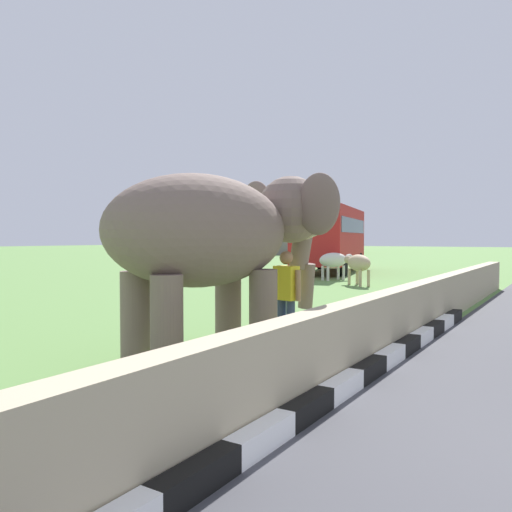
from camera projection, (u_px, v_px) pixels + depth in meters
striped_curb at (286, 422)px, 4.82m from camera, size 16.20×0.20×0.24m
barrier_parapet at (350, 338)px, 6.95m from camera, size 28.00×0.36×1.00m
elephant at (220, 234)px, 7.82m from camera, size 4.08×2.95×2.95m
person_handler at (286, 294)px, 8.67m from camera, size 0.32×0.62×1.66m
bus_red at (331, 234)px, 27.73m from camera, size 8.84×4.36×3.50m
cow_near at (358, 263)px, 20.01m from camera, size 1.54×1.71×1.23m
cow_mid at (334, 261)px, 22.53m from camera, size 1.88×1.20×1.23m
hill_east at (273, 252)px, 69.10m from camera, size 28.83×23.07×17.56m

